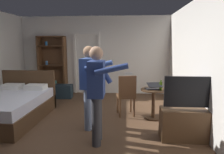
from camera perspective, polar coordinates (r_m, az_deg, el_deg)
ground_plane at (r=4.35m, az=-11.41°, el=-14.01°), size 6.71×6.71×0.00m
wall_back at (r=7.05m, az=-4.89°, el=6.20°), size 5.36×0.12×2.66m
wall_right at (r=4.13m, az=25.48°, el=3.19°), size 0.12×6.34×2.66m
doorway_frame at (r=7.03m, az=-7.22°, el=5.26°), size 0.93×0.08×2.13m
bed at (r=5.16m, az=-27.01°, el=-7.53°), size 1.43×2.05×1.02m
bookshelf at (r=7.23m, az=-16.62°, el=3.89°), size 0.95×0.32×1.99m
tv_flatscreen at (r=3.91m, az=21.26°, el=-11.61°), size 1.01×0.40×1.16m
side_table at (r=4.70m, az=11.80°, el=-6.18°), size 0.60×0.60×0.70m
laptop at (r=4.59m, az=11.73°, el=-2.90°), size 0.38×0.39×0.17m
bottle_on_table at (r=4.57m, az=13.80°, el=-2.48°), size 0.06×0.06×0.23m
wooden_chair at (r=4.78m, az=4.16°, el=-4.80°), size 0.50×0.50×0.99m
person_blue_shirt at (r=3.38m, az=-4.20°, el=-3.32°), size 0.73×0.57×1.68m
person_striped_shirt at (r=4.03m, az=-6.35°, el=-1.17°), size 0.71×0.67×1.68m
suitcase_dark at (r=6.63m, az=-13.65°, el=-4.00°), size 0.55×0.36×0.43m
suitcase_small at (r=6.78m, az=-13.95°, el=-3.90°), size 0.50×0.33×0.38m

